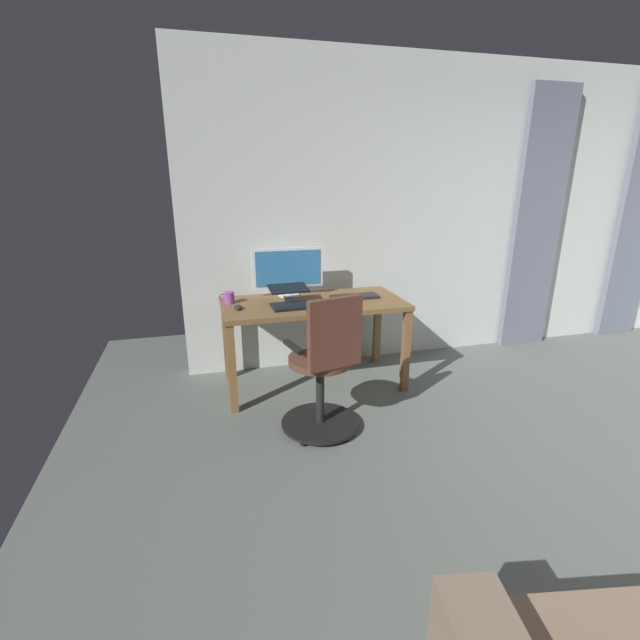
% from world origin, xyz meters
% --- Properties ---
extents(back_room_partition, '(5.80, 0.10, 2.75)m').
position_xyz_m(back_room_partition, '(0.00, -2.67, 1.38)').
color(back_room_partition, silver).
rests_on(back_room_partition, ground).
extents(curtain_left_panel, '(0.48, 0.06, 2.56)m').
position_xyz_m(curtain_left_panel, '(-1.85, -2.56, 1.28)').
color(curtain_left_panel, slate).
rests_on(curtain_left_panel, ground).
extents(curtain_right_panel, '(0.52, 0.06, 2.56)m').
position_xyz_m(curtain_right_panel, '(-0.58, -2.56, 1.28)').
color(curtain_right_panel, slate).
rests_on(curtain_right_panel, ground).
extents(desk, '(1.50, 0.71, 0.75)m').
position_xyz_m(desk, '(1.84, -2.16, 0.66)').
color(desk, brown).
rests_on(desk, ground).
extents(office_chair, '(0.56, 0.56, 1.02)m').
position_xyz_m(office_chair, '(1.96, -1.39, 0.47)').
color(office_chair, black).
rests_on(office_chair, ground).
extents(computer_monitor, '(0.61, 0.18, 0.41)m').
position_xyz_m(computer_monitor, '(2.00, -2.40, 0.98)').
color(computer_monitor, white).
rests_on(computer_monitor, desk).
extents(computer_keyboard, '(0.40, 0.15, 0.02)m').
position_xyz_m(computer_keyboard, '(1.48, -2.17, 0.76)').
color(computer_keyboard, '#232328').
rests_on(computer_keyboard, desk).
extents(laptop, '(0.33, 0.34, 0.15)m').
position_xyz_m(laptop, '(2.05, -2.08, 0.80)').
color(laptop, black).
rests_on(laptop, desk).
extents(computer_mouse, '(0.06, 0.10, 0.04)m').
position_xyz_m(computer_mouse, '(2.46, -2.09, 0.77)').
color(computer_mouse, '#232328').
rests_on(computer_mouse, desk).
extents(mug_coffee, '(0.13, 0.08, 0.10)m').
position_xyz_m(mug_coffee, '(2.52, -2.28, 0.80)').
color(mug_coffee, purple).
rests_on(mug_coffee, desk).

